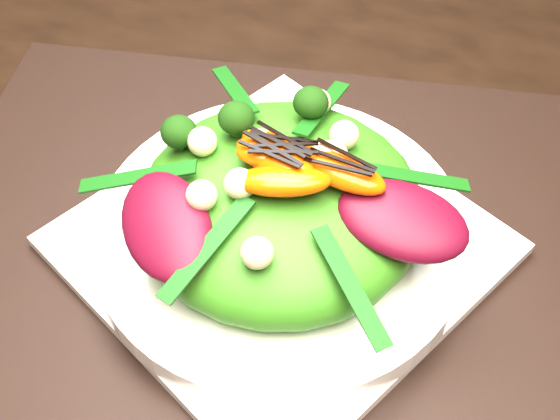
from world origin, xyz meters
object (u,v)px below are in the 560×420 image
at_px(salad_bowl, 280,233).
at_px(lettuce_mound, 280,205).
at_px(placemat, 280,251).
at_px(orange_segment, 259,140).
at_px(dining_table, 366,378).
at_px(plate_base, 280,245).

height_order(salad_bowl, lettuce_mound, lettuce_mound).
relative_size(placemat, lettuce_mound, 2.73).
relative_size(salad_bowl, orange_segment, 4.31).
bearing_deg(lettuce_mound, salad_bowl, -153.43).
bearing_deg(salad_bowl, dining_table, -35.56).
relative_size(dining_table, orange_segment, 27.05).
distance_m(placemat, salad_bowl, 0.02).
xyz_separation_m(lettuce_mound, orange_segment, (-0.02, 0.02, 0.04)).
height_order(plate_base, orange_segment, orange_segment).
bearing_deg(lettuce_mound, plate_base, 26.57).
relative_size(plate_base, orange_segment, 4.24).
distance_m(dining_table, lettuce_mound, 0.13).
bearing_deg(lettuce_mound, dining_table, -35.56).
bearing_deg(placemat, dining_table, -35.56).
distance_m(lettuce_mound, orange_segment, 0.05).
bearing_deg(plate_base, placemat, -90.00).
xyz_separation_m(placemat, orange_segment, (-0.02, 0.02, 0.09)).
distance_m(placemat, lettuce_mound, 0.05).
bearing_deg(placemat, plate_base, 90.00).
bearing_deg(salad_bowl, lettuce_mound, 26.57).
height_order(dining_table, salad_bowl, dining_table).
bearing_deg(orange_segment, lettuce_mound, -36.26).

